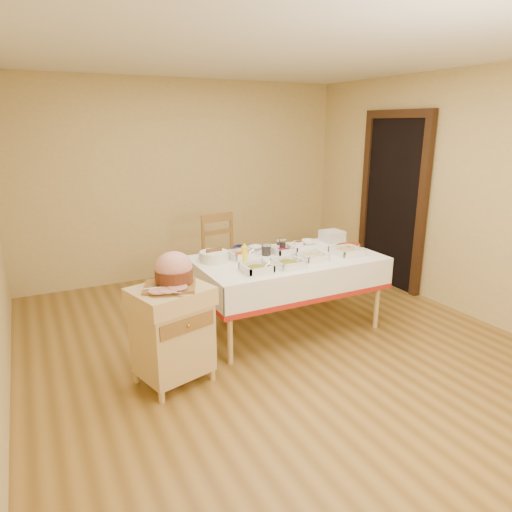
{
  "coord_description": "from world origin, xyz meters",
  "views": [
    {
      "loc": [
        -1.95,
        -3.43,
        2.03
      ],
      "look_at": [
        -0.1,
        0.2,
        0.85
      ],
      "focal_mm": 32.0,
      "sensor_mm": 36.0,
      "label": 1
    }
  ],
  "objects": [
    {
      "name": "butcher_cart",
      "position": [
        -1.04,
        -0.17,
        0.46
      ],
      "size": [
        0.68,
        0.61,
        0.81
      ],
      "color": "#DAB978",
      "rests_on": "ground"
    },
    {
      "name": "serving_dish_f",
      "position": [
        0.33,
        0.43,
        0.79
      ],
      "size": [
        0.22,
        0.21,
        0.1
      ],
      "color": "white",
      "rests_on": "dining_table"
    },
    {
      "name": "preserve_jar_left",
      "position": [
        0.14,
        0.46,
        0.82
      ],
      "size": [
        0.1,
        0.1,
        0.13
      ],
      "color": "silver",
      "rests_on": "dining_table"
    },
    {
      "name": "preserve_jar_right",
      "position": [
        0.36,
        0.54,
        0.82
      ],
      "size": [
        0.1,
        0.1,
        0.13
      ],
      "color": "silver",
      "rests_on": "dining_table"
    },
    {
      "name": "serving_dish_d",
      "position": [
        0.88,
        0.11,
        0.79
      ],
      "size": [
        0.27,
        0.27,
        0.1
      ],
      "color": "white",
      "rests_on": "dining_table"
    },
    {
      "name": "small_bowl_mid",
      "position": [
        -0.04,
        0.71,
        0.79
      ],
      "size": [
        0.14,
        0.14,
        0.06
      ],
      "color": "navy",
      "rests_on": "dining_table"
    },
    {
      "name": "bowl_small_imported",
      "position": [
        0.76,
        0.64,
        0.78
      ],
      "size": [
        0.19,
        0.19,
        0.05
      ],
      "primitive_type": "imported",
      "rotation": [
        0.0,
        0.0,
        -0.3
      ],
      "color": "white",
      "rests_on": "dining_table"
    },
    {
      "name": "doorway",
      "position": [
        2.2,
        0.9,
        1.11
      ],
      "size": [
        0.09,
        1.1,
        2.2
      ],
      "color": "black",
      "rests_on": "ground"
    },
    {
      "name": "brass_platter",
      "position": [
        1.04,
        0.29,
        0.78
      ],
      "size": [
        0.33,
        0.23,
        0.04
      ],
      "color": "gold",
      "rests_on": "dining_table"
    },
    {
      "name": "serving_dish_c",
      "position": [
        0.47,
        0.11,
        0.79
      ],
      "size": [
        0.24,
        0.24,
        0.1
      ],
      "color": "white",
      "rests_on": "dining_table"
    },
    {
      "name": "dining_table",
      "position": [
        0.3,
        0.3,
        0.6
      ],
      "size": [
        1.82,
        1.02,
        0.76
      ],
      "color": "#DAB978",
      "rests_on": "ground"
    },
    {
      "name": "small_bowl_right",
      "position": [
        0.62,
        0.61,
        0.79
      ],
      "size": [
        0.11,
        0.11,
        0.05
      ],
      "color": "white",
      "rests_on": "dining_table"
    },
    {
      "name": "plate_stack",
      "position": [
        1.07,
        0.61,
        0.82
      ],
      "size": [
        0.22,
        0.22,
        0.12
      ],
      "color": "white",
      "rests_on": "dining_table"
    },
    {
      "name": "bread_basket",
      "position": [
        -0.41,
        0.49,
        0.81
      ],
      "size": [
        0.27,
        0.27,
        0.12
      ],
      "color": "white",
      "rests_on": "dining_table"
    },
    {
      "name": "room_shell",
      "position": [
        0.0,
        0.0,
        1.3
      ],
      "size": [
        5.0,
        5.0,
        5.0
      ],
      "color": "olive",
      "rests_on": "ground"
    },
    {
      "name": "bowl_white_imported",
      "position": [
        0.15,
        0.71,
        0.78
      ],
      "size": [
        0.19,
        0.19,
        0.04
      ],
      "primitive_type": "imported",
      "rotation": [
        0.0,
        0.0,
        0.35
      ],
      "color": "white",
      "rests_on": "dining_table"
    },
    {
      "name": "ham_on_board",
      "position": [
        -1.0,
        -0.14,
        0.93
      ],
      "size": [
        0.42,
        0.4,
        0.27
      ],
      "color": "olive",
      "rests_on": "butcher_cart"
    },
    {
      "name": "small_bowl_left",
      "position": [
        -0.46,
        0.62,
        0.79
      ],
      "size": [
        0.11,
        0.11,
        0.05
      ],
      "color": "white",
      "rests_on": "dining_table"
    },
    {
      "name": "serving_dish_a",
      "position": [
        -0.19,
        0.02,
        0.79
      ],
      "size": [
        0.25,
        0.25,
        0.11
      ],
      "color": "white",
      "rests_on": "dining_table"
    },
    {
      "name": "mustard_bottle",
      "position": [
        -0.15,
        0.36,
        0.84
      ],
      "size": [
        0.06,
        0.06,
        0.19
      ],
      "color": "yellow",
      "rests_on": "dining_table"
    },
    {
      "name": "serving_dish_e",
      "position": [
        -0.13,
        0.46,
        0.79
      ],
      "size": [
        0.24,
        0.23,
        0.11
      ],
      "color": "white",
      "rests_on": "dining_table"
    },
    {
      "name": "serving_dish_b",
      "position": [
        0.14,
        0.02,
        0.79
      ],
      "size": [
        0.25,
        0.25,
        0.1
      ],
      "color": "white",
      "rests_on": "dining_table"
    },
    {
      "name": "dining_chair",
      "position": [
        0.05,
        1.31,
        0.53
      ],
      "size": [
        0.53,
        0.51,
        1.03
      ],
      "color": "olive",
      "rests_on": "ground"
    }
  ]
}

